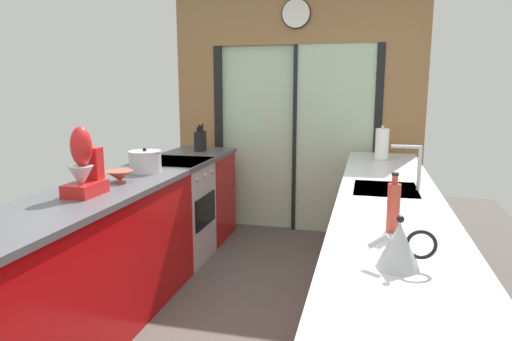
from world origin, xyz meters
The scene contains 13 objects.
ground_plane centered at (0.00, 0.60, -0.01)m, with size 5.04×7.60×0.02m, color #4C4742.
back_wall_unit centered at (0.00, 2.40, 1.53)m, with size 2.64×0.12×2.70m.
left_counter_run centered at (-0.91, 0.13, 0.47)m, with size 0.62×3.80×0.92m.
right_counter_run centered at (0.91, 0.30, 0.46)m, with size 0.62×3.80×0.92m.
sink_faucet centered at (1.06, 0.55, 1.11)m, with size 0.19×0.02×0.29m.
oven_range centered at (-0.91, 1.25, 0.46)m, with size 0.60×0.60×0.92m.
mixing_bowl centered at (-0.89, 0.32, 0.96)m, with size 0.19×0.19×0.08m.
knife_block centered at (-0.89, 1.88, 1.02)m, with size 0.08×0.14×0.28m.
stand_mixer centered at (-0.89, -0.08, 1.08)m, with size 0.17×0.27×0.42m.
stock_pot centered at (-0.89, 0.69, 1.00)m, with size 0.25×0.25×0.19m.
kettle centered at (0.89, -0.79, 1.01)m, with size 0.24×0.16×0.20m.
soap_bottle centered at (0.89, -0.36, 1.04)m, with size 0.06×0.06×0.27m.
paper_towel_roll centered at (0.89, 1.74, 1.06)m, with size 0.14×0.14×0.31m.
Camera 1 is at (0.76, -2.43, 1.57)m, focal length 31.72 mm.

